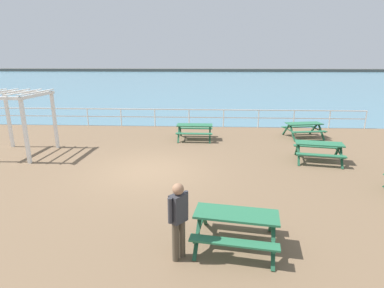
{
  "coord_description": "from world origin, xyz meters",
  "views": [
    {
      "loc": [
        2.18,
        -10.52,
        3.97
      ],
      "look_at": [
        1.59,
        0.89,
        0.8
      ],
      "focal_mm": 28.61,
      "sensor_mm": 36.0,
      "label": 1
    }
  ],
  "objects_px": {
    "lattice_pergola": "(14,109)",
    "picnic_table_far_right": "(195,128)",
    "visitor": "(178,217)",
    "picnic_table_near_right": "(319,147)",
    "picnic_table_far_left": "(236,221)",
    "picnic_table_seaward": "(304,127)"
  },
  "relations": [
    {
      "from": "picnic_table_far_right",
      "to": "picnic_table_far_left",
      "type": "bearing_deg",
      "value": -81.33
    },
    {
      "from": "picnic_table_near_right",
      "to": "lattice_pergola",
      "type": "height_order",
      "value": "lattice_pergola"
    },
    {
      "from": "picnic_table_far_left",
      "to": "picnic_table_seaward",
      "type": "distance_m",
      "value": 10.82
    },
    {
      "from": "picnic_table_near_right",
      "to": "visitor",
      "type": "height_order",
      "value": "visitor"
    },
    {
      "from": "visitor",
      "to": "lattice_pergola",
      "type": "distance_m",
      "value": 10.19
    },
    {
      "from": "picnic_table_seaward",
      "to": "picnic_table_near_right",
      "type": "bearing_deg",
      "value": -108.71
    },
    {
      "from": "visitor",
      "to": "lattice_pergola",
      "type": "xyz_separation_m",
      "value": [
        -7.53,
        6.8,
        1.05
      ]
    },
    {
      "from": "picnic_table_far_left",
      "to": "picnic_table_far_right",
      "type": "height_order",
      "value": "same"
    },
    {
      "from": "lattice_pergola",
      "to": "picnic_table_far_right",
      "type": "bearing_deg",
      "value": 23.33
    },
    {
      "from": "picnic_table_far_left",
      "to": "lattice_pergola",
      "type": "xyz_separation_m",
      "value": [
        -8.73,
        6.26,
        1.41
      ]
    },
    {
      "from": "picnic_table_far_left",
      "to": "lattice_pergola",
      "type": "bearing_deg",
      "value": 153.05
    },
    {
      "from": "picnic_table_near_right",
      "to": "picnic_table_far_left",
      "type": "bearing_deg",
      "value": -112.16
    },
    {
      "from": "picnic_table_near_right",
      "to": "picnic_table_far_right",
      "type": "distance_m",
      "value": 6.05
    },
    {
      "from": "picnic_table_near_right",
      "to": "picnic_table_seaward",
      "type": "relative_size",
      "value": 1.0
    },
    {
      "from": "picnic_table_far_left",
      "to": "visitor",
      "type": "bearing_deg",
      "value": -147.18
    },
    {
      "from": "picnic_table_far_left",
      "to": "picnic_table_seaward",
      "type": "xyz_separation_m",
      "value": [
        4.37,
        9.9,
        0.0
      ]
    },
    {
      "from": "picnic_table_far_right",
      "to": "picnic_table_seaward",
      "type": "height_order",
      "value": "same"
    },
    {
      "from": "picnic_table_near_right",
      "to": "picnic_table_far_left",
      "type": "distance_m",
      "value": 7.05
    },
    {
      "from": "picnic_table_far_left",
      "to": "picnic_table_far_right",
      "type": "relative_size",
      "value": 1.1
    },
    {
      "from": "picnic_table_seaward",
      "to": "picnic_table_far_right",
      "type": "bearing_deg",
      "value": 176.6
    },
    {
      "from": "picnic_table_far_right",
      "to": "picnic_table_seaward",
      "type": "relative_size",
      "value": 0.89
    },
    {
      "from": "picnic_table_near_right",
      "to": "lattice_pergola",
      "type": "bearing_deg",
      "value": -171.06
    }
  ]
}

